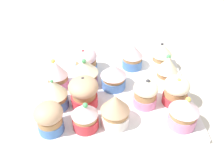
{
  "coord_description": "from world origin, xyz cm",
  "views": [
    {
      "loc": [
        -47.19,
        3.09,
        42.63
      ],
      "look_at": [
        0.0,
        0.0,
        4.2
      ],
      "focal_mm": 41.21,
      "sensor_mm": 36.0,
      "label": 1
    }
  ],
  "objects_px": {
    "cupcake_0": "(184,112)",
    "cupcake_12": "(49,118)",
    "cupcake_10": "(85,71)",
    "cupcake_14": "(57,74)",
    "cupcake_6": "(117,110)",
    "napkin": "(83,43)",
    "cupcake_1": "(176,90)",
    "cupcake_5": "(132,56)",
    "cupcake_11": "(86,61)",
    "cupcake_8": "(85,116)",
    "baking_tray": "(112,95)",
    "cupcake_13": "(54,94)",
    "cupcake_3": "(162,56)",
    "cupcake_7": "(114,76)",
    "cupcake_9": "(84,92)",
    "cupcake_4": "(145,93)",
    "cupcake_2": "(167,70)"
  },
  "relations": [
    {
      "from": "cupcake_8",
      "to": "cupcake_11",
      "type": "distance_m",
      "value": 0.2
    },
    {
      "from": "cupcake_0",
      "to": "cupcake_8",
      "type": "bearing_deg",
      "value": 88.39
    },
    {
      "from": "cupcake_5",
      "to": "cupcake_14",
      "type": "xyz_separation_m",
      "value": [
        -0.07,
        0.2,
        0.0
      ]
    },
    {
      "from": "cupcake_6",
      "to": "cupcake_8",
      "type": "bearing_deg",
      "value": 95.02
    },
    {
      "from": "cupcake_1",
      "to": "cupcake_10",
      "type": "height_order",
      "value": "cupcake_10"
    },
    {
      "from": "cupcake_0",
      "to": "cupcake_8",
      "type": "distance_m",
      "value": 0.2
    },
    {
      "from": "cupcake_0",
      "to": "cupcake_13",
      "type": "height_order",
      "value": "cupcake_13"
    },
    {
      "from": "cupcake_1",
      "to": "cupcake_4",
      "type": "distance_m",
      "value": 0.07
    },
    {
      "from": "cupcake_10",
      "to": "cupcake_14",
      "type": "bearing_deg",
      "value": 93.39
    },
    {
      "from": "cupcake_7",
      "to": "cupcake_9",
      "type": "distance_m",
      "value": 0.09
    },
    {
      "from": "cupcake_5",
      "to": "cupcake_11",
      "type": "relative_size",
      "value": 0.99
    },
    {
      "from": "cupcake_3",
      "to": "cupcake_7",
      "type": "distance_m",
      "value": 0.16
    },
    {
      "from": "cupcake_2",
      "to": "cupcake_8",
      "type": "distance_m",
      "value": 0.25
    },
    {
      "from": "cupcake_2",
      "to": "cupcake_6",
      "type": "bearing_deg",
      "value": 134.58
    },
    {
      "from": "cupcake_9",
      "to": "cupcake_11",
      "type": "relative_size",
      "value": 1.06
    },
    {
      "from": "cupcake_1",
      "to": "cupcake_8",
      "type": "bearing_deg",
      "value": 107.27
    },
    {
      "from": "cupcake_3",
      "to": "cupcake_8",
      "type": "xyz_separation_m",
      "value": [
        -0.21,
        0.21,
        -0.0
      ]
    },
    {
      "from": "cupcake_1",
      "to": "cupcake_6",
      "type": "relative_size",
      "value": 0.94
    },
    {
      "from": "baking_tray",
      "to": "cupcake_5",
      "type": "relative_size",
      "value": 5.37
    },
    {
      "from": "cupcake_6",
      "to": "cupcake_8",
      "type": "distance_m",
      "value": 0.07
    },
    {
      "from": "cupcake_6",
      "to": "cupcake_9",
      "type": "xyz_separation_m",
      "value": [
        0.06,
        0.07,
        -0.0
      ]
    },
    {
      "from": "baking_tray",
      "to": "cupcake_6",
      "type": "bearing_deg",
      "value": -177.56
    },
    {
      "from": "cupcake_13",
      "to": "napkin",
      "type": "relative_size",
      "value": 0.51
    },
    {
      "from": "cupcake_13",
      "to": "cupcake_14",
      "type": "height_order",
      "value": "same"
    },
    {
      "from": "cupcake_9",
      "to": "cupcake_10",
      "type": "distance_m",
      "value": 0.08
    },
    {
      "from": "cupcake_4",
      "to": "cupcake_13",
      "type": "distance_m",
      "value": 0.2
    },
    {
      "from": "cupcake_3",
      "to": "cupcake_10",
      "type": "height_order",
      "value": "cupcake_10"
    },
    {
      "from": "baking_tray",
      "to": "cupcake_13",
      "type": "xyz_separation_m",
      "value": [
        -0.03,
        0.13,
        0.04
      ]
    },
    {
      "from": "cupcake_4",
      "to": "napkin",
      "type": "relative_size",
      "value": 0.45
    },
    {
      "from": "cupcake_10",
      "to": "cupcake_12",
      "type": "relative_size",
      "value": 1.12
    },
    {
      "from": "cupcake_0",
      "to": "cupcake_11",
      "type": "xyz_separation_m",
      "value": [
        0.21,
        0.2,
        -0.0
      ]
    },
    {
      "from": "cupcake_4",
      "to": "cupcake_1",
      "type": "bearing_deg",
      "value": -88.15
    },
    {
      "from": "cupcake_0",
      "to": "cupcake_12",
      "type": "distance_m",
      "value": 0.27
    },
    {
      "from": "cupcake_4",
      "to": "cupcake_8",
      "type": "height_order",
      "value": "cupcake_8"
    },
    {
      "from": "cupcake_0",
      "to": "cupcake_2",
      "type": "distance_m",
      "value": 0.15
    },
    {
      "from": "cupcake_0",
      "to": "cupcake_8",
      "type": "xyz_separation_m",
      "value": [
        0.01,
        0.2,
        -0.0
      ]
    },
    {
      "from": "napkin",
      "to": "cupcake_13",
      "type": "bearing_deg",
      "value": 170.16
    },
    {
      "from": "baking_tray",
      "to": "cupcake_10",
      "type": "xyz_separation_m",
      "value": [
        0.04,
        0.06,
        0.05
      ]
    },
    {
      "from": "cupcake_8",
      "to": "cupcake_10",
      "type": "distance_m",
      "value": 0.14
    },
    {
      "from": "cupcake_8",
      "to": "cupcake_12",
      "type": "relative_size",
      "value": 0.97
    },
    {
      "from": "cupcake_1",
      "to": "cupcake_14",
      "type": "distance_m",
      "value": 0.29
    },
    {
      "from": "cupcake_11",
      "to": "cupcake_5",
      "type": "bearing_deg",
      "value": -84.53
    },
    {
      "from": "cupcake_10",
      "to": "cupcake_6",
      "type": "bearing_deg",
      "value": -153.64
    },
    {
      "from": "cupcake_0",
      "to": "cupcake_4",
      "type": "distance_m",
      "value": 0.1
    },
    {
      "from": "cupcake_10",
      "to": "cupcake_14",
      "type": "relative_size",
      "value": 1.02
    },
    {
      "from": "cupcake_5",
      "to": "cupcake_6",
      "type": "distance_m",
      "value": 0.21
    },
    {
      "from": "cupcake_6",
      "to": "napkin",
      "type": "relative_size",
      "value": 0.52
    },
    {
      "from": "cupcake_2",
      "to": "cupcake_6",
      "type": "xyz_separation_m",
      "value": [
        -0.13,
        0.14,
        0.0
      ]
    },
    {
      "from": "cupcake_7",
      "to": "cupcake_11",
      "type": "xyz_separation_m",
      "value": [
        0.07,
        0.07,
        0.0
      ]
    },
    {
      "from": "cupcake_1",
      "to": "cupcake_6",
      "type": "height_order",
      "value": "cupcake_6"
    }
  ]
}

